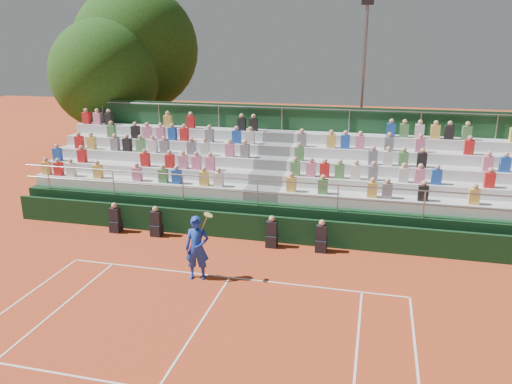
% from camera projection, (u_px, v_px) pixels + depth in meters
% --- Properties ---
extents(ground, '(90.00, 90.00, 0.00)m').
position_uv_depth(ground, '(230.00, 277.00, 15.80)').
color(ground, '#BF431F').
rests_on(ground, ground).
extents(courtside_wall, '(20.00, 0.15, 1.00)m').
position_uv_depth(courtside_wall, '(254.00, 227.00, 18.63)').
color(courtside_wall, black).
rests_on(courtside_wall, ground).
extents(line_officials, '(8.44, 0.40, 1.19)m').
position_uv_depth(line_officials, '(213.00, 229.00, 18.56)').
color(line_officials, black).
rests_on(line_officials, ground).
extents(grandstand, '(20.00, 5.20, 4.40)m').
position_uv_depth(grandstand, '(272.00, 189.00, 21.47)').
color(grandstand, black).
rests_on(grandstand, ground).
extents(tennis_player, '(0.95, 0.63, 2.22)m').
position_uv_depth(tennis_player, '(197.00, 248.00, 15.48)').
color(tennis_player, '#1738AF').
rests_on(tennis_player, ground).
extents(tree_west, '(5.78, 5.78, 8.36)m').
position_uv_depth(tree_west, '(105.00, 75.00, 26.45)').
color(tree_west, '#362413').
rests_on(tree_west, ground).
extents(tree_east, '(7.05, 7.05, 10.26)m').
position_uv_depth(tree_east, '(136.00, 49.00, 28.45)').
color(tree_east, '#362413').
rests_on(tree_east, ground).
extents(floodlight_mast, '(0.60, 0.25, 9.22)m').
position_uv_depth(floodlight_mast, '(363.00, 79.00, 25.43)').
color(floodlight_mast, gray).
rests_on(floodlight_mast, ground).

